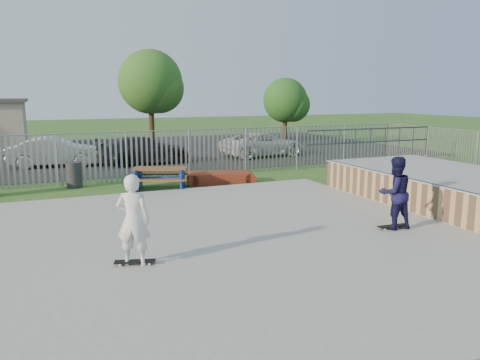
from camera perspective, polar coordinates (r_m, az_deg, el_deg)
name	(u,v)px	position (r m, az deg, el deg)	size (l,w,h in m)	color
ground	(152,253)	(10.62, -10.72, -8.80)	(120.00, 120.00, 0.00)	#2A6121
concrete_slab	(152,250)	(10.59, -10.73, -8.41)	(15.00, 12.00, 0.15)	gray
quarter_pipe	(442,187)	(16.11, 23.37, -0.83)	(5.50, 7.05, 2.19)	tan
fence	(150,174)	(14.93, -10.87, 0.74)	(26.04, 16.02, 2.00)	gray
picnic_table	(160,178)	(17.41, -9.70, 0.20)	(2.38, 2.18, 0.82)	brown
funbox	(221,178)	(18.38, -2.37, 0.26)	(2.43, 1.63, 0.45)	maroon
trash_bin_grey	(74,175)	(18.62, -19.57, 0.60)	(0.58, 0.58, 0.96)	#29282B
parking_lot	(81,154)	(29.11, -18.77, 3.05)	(40.00, 18.00, 0.02)	black
car_silver	(55,152)	(24.26, -21.58, 3.21)	(1.49, 4.28, 1.41)	silver
car_dark	(144,150)	(23.93, -11.63, 3.58)	(1.92, 4.71, 1.37)	black
car_white	(263,144)	(26.43, 2.79, 4.38)	(2.21, 4.80, 1.33)	silver
tree_mid	(150,82)	(30.91, -10.89, 11.65)	(4.07, 4.07, 6.28)	#42311A
tree_right	(285,100)	(31.75, 5.53, 9.63)	(2.94, 2.94, 4.54)	#462E1C
skateboard_a	(393,227)	(12.37, 18.12, -5.45)	(0.81, 0.25, 0.08)	black
skateboard_b	(135,263)	(9.59, -12.68, -9.80)	(0.82, 0.42, 0.08)	black
skater_navy	(395,193)	(12.17, 18.35, -1.51)	(0.88, 0.69, 1.82)	#131239
skater_white	(133,220)	(9.33, -12.89, -4.78)	(0.66, 0.43, 1.82)	white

